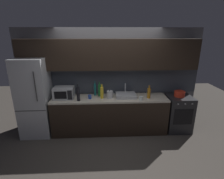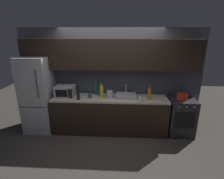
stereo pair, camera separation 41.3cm
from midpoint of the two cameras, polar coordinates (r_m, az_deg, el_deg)
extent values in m
plane|color=#3D3833|center=(3.85, -3.42, -20.23)|extent=(10.00, 10.00, 0.00)
cube|color=slate|center=(4.47, -3.61, 3.34)|extent=(4.50, 0.10, 2.50)
cube|color=#3D424C|center=(4.43, -3.60, 2.54)|extent=(4.50, 0.01, 0.60)
cube|color=black|center=(4.13, -3.82, 11.31)|extent=(4.14, 0.34, 0.70)
cube|color=black|center=(4.38, -3.45, -8.43)|extent=(2.76, 0.60, 0.86)
cube|color=beige|center=(4.20, -3.56, -2.94)|extent=(2.76, 0.60, 0.04)
cube|color=#B7BABF|center=(4.56, -26.28, -2.44)|extent=(0.68, 0.66, 1.86)
cube|color=black|center=(4.35, -27.59, -6.27)|extent=(0.67, 0.00, 0.01)
cylinder|color=#333333|center=(4.08, -26.44, 0.75)|extent=(0.02, 0.02, 0.65)
cube|color=#232326|center=(4.68, 18.31, -7.34)|extent=(0.60, 0.60, 0.90)
cube|color=black|center=(4.41, 19.75, -8.47)|extent=(0.45, 0.01, 0.40)
cylinder|color=#B2B2B7|center=(4.20, 18.18, -4.58)|extent=(0.03, 0.02, 0.03)
cylinder|color=#B2B2B7|center=(4.27, 20.26, -4.48)|extent=(0.03, 0.02, 0.03)
cylinder|color=#B2B2B7|center=(4.33, 22.28, -4.38)|extent=(0.03, 0.02, 0.03)
cube|color=#A8AAAF|center=(4.32, -18.07, -1.04)|extent=(0.46, 0.34, 0.27)
cube|color=black|center=(4.18, -19.21, -1.83)|extent=(0.28, 0.01, 0.18)
cube|color=black|center=(4.12, -16.45, -1.81)|extent=(0.10, 0.01, 0.22)
cube|color=#ADAFB5|center=(4.22, 1.71, -1.94)|extent=(0.48, 0.38, 0.08)
cylinder|color=silver|center=(4.30, 1.59, 0.55)|extent=(0.02, 0.02, 0.22)
cylinder|color=#B7BABF|center=(4.13, -3.54, -1.69)|extent=(0.14, 0.14, 0.18)
sphere|color=black|center=(4.10, -3.57, -0.36)|extent=(0.02, 0.02, 0.02)
cone|color=#B7BABF|center=(4.12, -2.29, -1.20)|extent=(0.03, 0.03, 0.05)
cylinder|color=gold|center=(4.12, -6.18, -1.12)|extent=(0.08, 0.08, 0.27)
cylinder|color=gold|center=(4.07, -6.26, 1.18)|extent=(0.03, 0.03, 0.07)
cylinder|color=#19666B|center=(4.34, -8.27, -0.07)|extent=(0.06, 0.06, 0.30)
cylinder|color=#19666B|center=(4.28, -8.38, 2.25)|extent=(0.02, 0.02, 0.07)
cylinder|color=#1E6B2D|center=(4.27, -6.87, -0.36)|extent=(0.07, 0.07, 0.29)
cylinder|color=#1E6B2D|center=(4.22, -6.96, 1.94)|extent=(0.03, 0.03, 0.07)
cylinder|color=black|center=(4.06, -13.85, -1.52)|extent=(0.07, 0.07, 0.32)
cylinder|color=black|center=(4.00, -14.06, 1.11)|extent=(0.03, 0.03, 0.07)
cylinder|color=#B27019|center=(4.17, 9.16, -1.25)|extent=(0.08, 0.08, 0.24)
cylinder|color=#B27019|center=(4.12, 9.27, 0.80)|extent=(0.03, 0.03, 0.07)
cylinder|color=#234299|center=(4.17, -10.07, -2.39)|extent=(0.08, 0.08, 0.09)
cylinder|color=silver|center=(4.04, 6.52, -2.92)|extent=(0.09, 0.09, 0.09)
cylinder|color=red|center=(4.48, 18.73, -1.50)|extent=(0.25, 0.25, 0.11)
cylinder|color=red|center=(4.46, 18.81, -0.71)|extent=(0.25, 0.25, 0.02)
camera|label=1|loc=(0.21, -92.86, -0.94)|focal=28.07mm
camera|label=2|loc=(0.21, 87.14, 0.94)|focal=28.07mm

